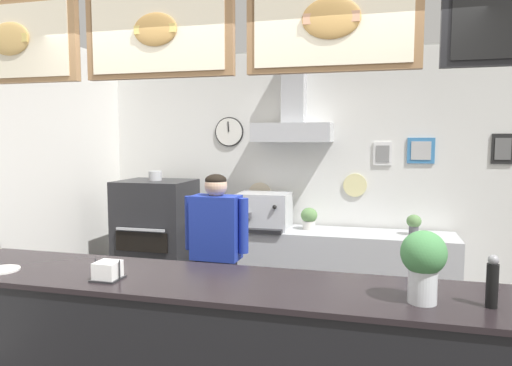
# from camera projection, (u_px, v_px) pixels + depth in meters

# --- Properties ---
(back_wall_assembly) EXTENTS (4.77, 2.77, 2.83)m
(back_wall_assembly) POSITION_uv_depth(u_px,v_px,m) (305.00, 170.00, 5.07)
(back_wall_assembly) COLOR #9E9E99
(back_wall_assembly) RESTS_ON ground_plane
(back_prep_counter) EXTENTS (2.51, 0.58, 0.91)m
(back_prep_counter) POSITION_uv_depth(u_px,v_px,m) (329.00, 275.00, 4.90)
(back_prep_counter) COLOR #B7BABF
(back_prep_counter) RESTS_ON ground_plane
(pizza_oven) EXTENTS (0.76, 0.69, 1.52)m
(pizza_oven) POSITION_uv_depth(u_px,v_px,m) (157.00, 246.00, 5.08)
(pizza_oven) COLOR #232326
(pizza_oven) RESTS_ON ground_plane
(shop_worker) EXTENTS (0.55, 0.23, 1.58)m
(shop_worker) POSITION_uv_depth(u_px,v_px,m) (216.00, 262.00, 3.87)
(shop_worker) COLOR #232328
(shop_worker) RESTS_ON ground_plane
(espresso_machine) EXTENTS (0.53, 0.51, 0.38)m
(espresso_machine) POSITION_uv_depth(u_px,v_px,m) (264.00, 211.00, 4.98)
(espresso_machine) COLOR silver
(espresso_machine) RESTS_ON back_prep_counter
(potted_sage) EXTENTS (0.14, 0.14, 0.20)m
(potted_sage) POSITION_uv_depth(u_px,v_px,m) (414.00, 223.00, 4.65)
(potted_sage) COLOR #4C4C51
(potted_sage) RESTS_ON back_prep_counter
(potted_rosemary) EXTENTS (0.17, 0.17, 0.23)m
(potted_rosemary) POSITION_uv_depth(u_px,v_px,m) (309.00, 218.00, 4.93)
(potted_rosemary) COLOR beige
(potted_rosemary) RESTS_ON back_prep_counter
(basil_vase) EXTENTS (0.21, 0.21, 0.35)m
(basil_vase) POSITION_uv_depth(u_px,v_px,m) (423.00, 263.00, 2.23)
(basil_vase) COLOR silver
(basil_vase) RESTS_ON service_counter
(pepper_grinder) EXTENTS (0.05, 0.05, 0.25)m
(pepper_grinder) POSITION_uv_depth(u_px,v_px,m) (492.00, 282.00, 2.17)
(pepper_grinder) COLOR black
(pepper_grinder) RESTS_ON service_counter
(napkin_holder) EXTENTS (0.16, 0.15, 0.12)m
(napkin_holder) POSITION_uv_depth(u_px,v_px,m) (108.00, 271.00, 2.61)
(napkin_holder) COLOR #262628
(napkin_holder) RESTS_ON service_counter
(condiment_plate) EXTENTS (0.20, 0.20, 0.01)m
(condiment_plate) POSITION_uv_depth(u_px,v_px,m) (2.00, 270.00, 2.79)
(condiment_plate) COLOR white
(condiment_plate) RESTS_ON service_counter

